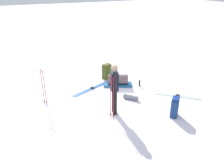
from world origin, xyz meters
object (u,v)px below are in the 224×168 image
at_px(ski_poles_planted_near, 43,85).
at_px(gear_sled, 118,81).
at_px(ski_pair_far, 92,88).
at_px(skier_standing, 114,87).
at_px(backpack_large_dark, 107,71).
at_px(ski_poles_planted_far, 112,95).
at_px(sleeping_mat_rolled, 131,97).
at_px(thermos_bottle, 140,83).
at_px(backpack_bright, 175,107).
at_px(ski_pair_near, 178,96).

height_order(ski_poles_planted_near, gear_sled, ski_poles_planted_near).
bearing_deg(ski_pair_far, skier_standing, 178.34).
xyz_separation_m(skier_standing, ski_poles_planted_near, (1.67, 1.91, -0.24)).
xyz_separation_m(ski_poles_planted_near, gear_sled, (0.19, -3.03, -0.49)).
relative_size(backpack_large_dark, ski_poles_planted_near, 0.53).
distance_m(ski_poles_planted_far, sleeping_mat_rolled, 1.54).
distance_m(skier_standing, thermos_bottle, 2.52).
height_order(backpack_large_dark, backpack_bright, backpack_large_dark).
xyz_separation_m(skier_standing, gear_sled, (1.87, -1.12, -0.73)).
relative_size(backpack_large_dark, thermos_bottle, 2.61).
relative_size(gear_sled, sleeping_mat_rolled, 2.28).
bearing_deg(backpack_bright, gear_sled, 9.86).
relative_size(ski_pair_near, backpack_large_dark, 2.00).
bearing_deg(ski_poles_planted_near, sleeping_mat_rolled, -111.05).
xyz_separation_m(ski_pair_near, sleeping_mat_rolled, (0.59, 1.73, 0.08)).
height_order(backpack_large_dark, gear_sled, backpack_large_dark).
xyz_separation_m(skier_standing, thermos_bottle, (1.42, -1.91, -0.82)).
relative_size(ski_poles_planted_near, thermos_bottle, 4.94).
bearing_deg(gear_sled, ski_poles_planted_far, 147.55).
xyz_separation_m(ski_pair_far, backpack_large_dark, (0.70, -1.00, 0.32)).
relative_size(ski_pair_far, backpack_bright, 2.85).
distance_m(backpack_bright, gear_sled, 2.97).
xyz_separation_m(ski_pair_near, ski_poles_planted_far, (-0.16, 2.89, 0.76)).
bearing_deg(thermos_bottle, backpack_large_dark, 32.38).
xyz_separation_m(ski_pair_far, gear_sled, (-0.21, -1.06, 0.21)).
height_order(backpack_large_dark, sleeping_mat_rolled, backpack_large_dark).
relative_size(skier_standing, thermos_bottle, 6.54).
xyz_separation_m(ski_poles_planted_far, gear_sled, (2.06, -1.31, -0.54)).
xyz_separation_m(skier_standing, sleeping_mat_rolled, (0.56, -0.98, -0.86)).
relative_size(ski_poles_planted_far, gear_sled, 1.11).
xyz_separation_m(ski_pair_near, thermos_bottle, (1.45, 0.79, 0.12)).
relative_size(ski_pair_far, sleeping_mat_rolled, 3.45).
bearing_deg(gear_sled, thermos_bottle, -119.17).
bearing_deg(gear_sled, skier_standing, 148.96).
height_order(gear_sled, thermos_bottle, gear_sled).
relative_size(ski_pair_near, sleeping_mat_rolled, 2.47).
relative_size(backpack_bright, gear_sled, 0.53).
bearing_deg(ski_poles_planted_near, gear_sled, -86.32).
distance_m(ski_pair_far, sleeping_mat_rolled, 1.77).
bearing_deg(sleeping_mat_rolled, backpack_large_dark, -2.12).
height_order(skier_standing, ski_pair_far, skier_standing).
height_order(ski_pair_near, sleeping_mat_rolled, sleeping_mat_rolled).
distance_m(ski_poles_planted_near, thermos_bottle, 3.88).
relative_size(skier_standing, ski_poles_planted_near, 1.32).
xyz_separation_m(backpack_bright, ski_poles_planted_near, (2.73, 3.54, 0.39)).
distance_m(skier_standing, gear_sled, 2.30).
bearing_deg(sleeping_mat_rolled, ski_poles_planted_far, 122.89).
bearing_deg(thermos_bottle, ski_pair_far, 70.67).
bearing_deg(ski_pair_near, ski_pair_far, 51.50).
distance_m(ski_poles_planted_near, ski_poles_planted_far, 2.54).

